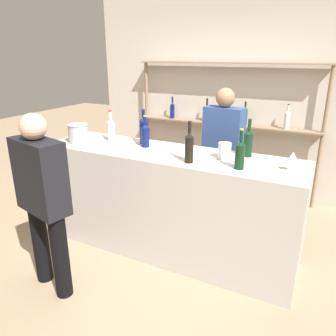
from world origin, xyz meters
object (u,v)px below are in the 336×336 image
Objects in this scene: counter_bottle_1 at (240,154)px; counter_bottle_3 at (145,135)px; counter_bottle_0 at (189,147)px; cork_jar at (225,151)px; wine_glass at (293,157)px; customer_left at (43,195)px; server_behind_counter at (223,147)px; ice_bucket at (78,133)px; counter_bottle_4 at (111,129)px; counter_bottle_2 at (144,130)px; counter_bottle_5 at (248,142)px.

counter_bottle_3 is at bearing 167.74° from counter_bottle_1.
cork_jar is (0.24, 0.24, -0.07)m from counter_bottle_0.
counter_bottle_0 is at bearing -168.29° from wine_glass.
counter_bottle_0 is at bearing -35.84° from customer_left.
ice_bucket is at bearing -47.28° from server_behind_counter.
ice_bucket is (-0.28, -0.21, -0.03)m from counter_bottle_4.
cork_jar is (0.91, -0.12, -0.07)m from counter_bottle_2.
counter_bottle_0 is 1.08m from counter_bottle_4.
counter_bottle_1 is 1.01× the size of counter_bottle_4.
wine_glass is 0.59m from cork_jar.
ice_bucket reaches higher than wine_glass.
server_behind_counter is at bearing 36.08° from counter_bottle_4.
counter_bottle_3 is 0.74m from ice_bucket.
customer_left reaches higher than wine_glass.
counter_bottle_4 is 1.45m from counter_bottle_5.
counter_bottle_4 is at bearing -175.47° from counter_bottle_5.
customer_left is at bearing -102.67° from counter_bottle_2.
counter_bottle_5 reaches higher than ice_bucket.
counter_bottle_3 is (-1.03, 0.22, -0.00)m from counter_bottle_1.
counter_bottle_0 is 0.58m from counter_bottle_5.
counter_bottle_3 reaches higher than cork_jar.
counter_bottle_1 is at bearing -45.10° from customer_left.
counter_bottle_5 is (0.41, 0.41, -0.01)m from counter_bottle_0.
ice_bucket is 0.14× the size of customer_left.
customer_left is at bearing -66.57° from ice_bucket.
counter_bottle_4 is at bearing 176.30° from wine_glass.
counter_bottle_5 reaches higher than counter_bottle_1.
counter_bottle_5 is 0.24m from cork_jar.
counter_bottle_1 is 1.15m from counter_bottle_2.
counter_bottle_5 is 0.22× the size of customer_left.
counter_bottle_0 and counter_bottle_2 have the same top height.
customer_left reaches higher than counter_bottle_1.
server_behind_counter reaches higher than wine_glass.
counter_bottle_1 is 1.55× the size of ice_bucket.
customer_left is at bearing -138.32° from cork_jar.
counter_bottle_2 is 0.70m from ice_bucket.
counter_bottle_4 is (-0.45, 0.03, 0.00)m from counter_bottle_3.
server_behind_counter is (-0.46, 1.00, -0.25)m from counter_bottle_1.
customer_left is at bearing -107.71° from counter_bottle_3.
counter_bottle_2 reaches higher than counter_bottle_4.
counter_bottle_2 is 2.26× the size of wine_glass.
counter_bottle_5 is at bearing 4.53° from counter_bottle_4.
counter_bottle_2 is 0.97m from server_behind_counter.
counter_bottle_3 is 0.99m from server_behind_counter.
counter_bottle_1 is at bearing -1.67° from ice_bucket.
counter_bottle_1 is 0.92× the size of counter_bottle_2.
counter_bottle_2 is 0.92m from cork_jar.
ice_bucket is at bearing -174.30° from cork_jar.
cork_jar is 0.09× the size of server_behind_counter.
server_behind_counter is (-0.27, 0.79, -0.20)m from cork_jar.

